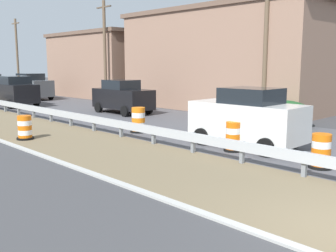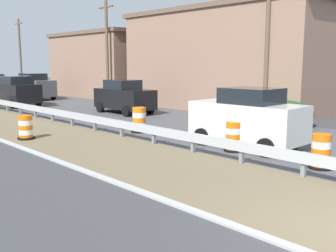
# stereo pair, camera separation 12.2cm
# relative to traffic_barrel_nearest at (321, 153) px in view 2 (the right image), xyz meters

# --- Properties ---
(traffic_barrel_nearest) EXTENTS (0.68, 0.68, 1.02)m
(traffic_barrel_nearest) POSITION_rel_traffic_barrel_nearest_xyz_m (0.00, 0.00, 0.00)
(traffic_barrel_nearest) COLOR orange
(traffic_barrel_nearest) RESTS_ON ground
(traffic_barrel_close) EXTENTS (0.63, 0.63, 1.04)m
(traffic_barrel_close) POSITION_rel_traffic_barrel_nearest_xyz_m (-0.02, 3.15, 0.01)
(traffic_barrel_close) COLOR orange
(traffic_barrel_close) RESTS_ON ground
(traffic_barrel_mid) EXTENTS (0.75, 0.75, 1.12)m
(traffic_barrel_mid) POSITION_rel_traffic_barrel_nearest_xyz_m (0.06, 8.39, 0.05)
(traffic_barrel_mid) COLOR orange
(traffic_barrel_mid) RESTS_ON ground
(traffic_barrel_far) EXTENTS (0.68, 0.68, 0.97)m
(traffic_barrel_far) POSITION_rel_traffic_barrel_nearest_xyz_m (-4.31, 10.33, -0.02)
(traffic_barrel_far) COLOR orange
(traffic_barrel_far) RESTS_ON ground
(car_lead_near_lane) EXTENTS (2.05, 4.20, 2.18)m
(car_lead_near_lane) POSITION_rel_traffic_barrel_nearest_xyz_m (0.94, 3.23, 0.63)
(car_lead_near_lane) COLOR silver
(car_lead_near_lane) RESTS_ON ground
(car_trailing_near_lane) EXTENTS (2.14, 4.45, 2.23)m
(car_trailing_near_lane) POSITION_rel_traffic_barrel_nearest_xyz_m (3.93, 27.24, 0.65)
(car_trailing_near_lane) COLOR #4C5156
(car_trailing_near_lane) RESTS_ON ground
(car_lead_far_lane) EXTENTS (2.16, 4.65, 2.17)m
(car_lead_far_lane) POSITION_rel_traffic_barrel_nearest_xyz_m (0.64, 23.02, 0.63)
(car_lead_far_lane) COLOR black
(car_lead_far_lane) RESTS_ON ground
(car_mid_far_lane) EXTENTS (2.07, 4.24, 2.06)m
(car_mid_far_lane) POSITION_rel_traffic_barrel_nearest_xyz_m (3.74, 14.30, 0.57)
(car_mid_far_lane) COLOR black
(car_mid_far_lane) RESTS_ON ground
(roadside_shop_near) EXTENTS (6.67, 14.74, 6.68)m
(roadside_shop_near) POSITION_rel_traffic_barrel_nearest_xyz_m (10.61, 11.63, 2.89)
(roadside_shop_near) COLOR #93705B
(roadside_shop_near) RESTS_ON ground
(roadside_shop_far) EXTENTS (7.02, 11.16, 5.87)m
(roadside_shop_far) POSITION_rel_traffic_barrel_nearest_xyz_m (10.80, 25.75, 2.49)
(roadside_shop_far) COLOR #93705B
(roadside_shop_far) RESTS_ON ground
(utility_pole_near) EXTENTS (0.24, 1.80, 7.19)m
(utility_pole_near) POSITION_rel_traffic_barrel_nearest_xyz_m (7.34, 6.56, 3.29)
(utility_pole_near) COLOR brown
(utility_pole_near) RESTS_ON ground
(utility_pole_mid) EXTENTS (0.24, 1.80, 7.84)m
(utility_pole_mid) POSITION_rel_traffic_barrel_nearest_xyz_m (6.98, 20.67, 3.62)
(utility_pole_mid) COLOR brown
(utility_pole_mid) RESTS_ON ground
(utility_pole_far) EXTENTS (0.24, 1.80, 7.95)m
(utility_pole_far) POSITION_rel_traffic_barrel_nearest_xyz_m (7.63, 38.40, 3.67)
(utility_pole_far) COLOR brown
(utility_pole_far) RESTS_ON ground
(bush_roadside) EXTENTS (2.72, 2.72, 1.28)m
(bush_roadside) POSITION_rel_traffic_barrel_nearest_xyz_m (6.25, 4.73, 0.18)
(bush_roadside) COLOR #1E4C23
(bush_roadside) RESTS_ON ground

